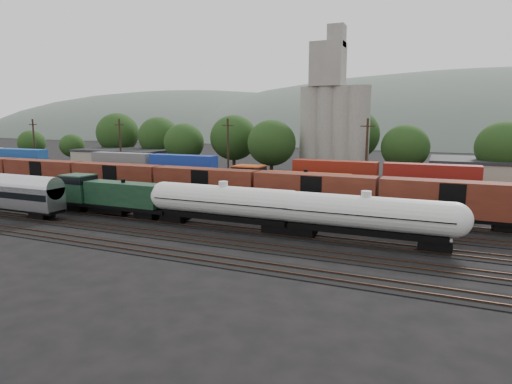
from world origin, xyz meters
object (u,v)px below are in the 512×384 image
at_px(orange_locomotive, 282,185).
at_px(green_locomotive, 104,194).
at_px(grain_silo, 333,123).
at_px(tank_car_a, 224,202).

bearing_deg(orange_locomotive, green_locomotive, -140.02).
relative_size(green_locomotive, orange_locomotive, 0.86).
relative_size(green_locomotive, grain_silo, 0.60).
xyz_separation_m(green_locomotive, tank_car_a, (16.65, 0.00, 0.27)).
bearing_deg(grain_silo, tank_car_a, -92.78).
relative_size(orange_locomotive, grain_silo, 0.69).
height_order(green_locomotive, tank_car_a, tank_car_a).
xyz_separation_m(tank_car_a, grain_silo, (1.99, 41.00, 8.37)).
bearing_deg(tank_car_a, grain_silo, 87.22).
bearing_deg(green_locomotive, tank_car_a, 0.00).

